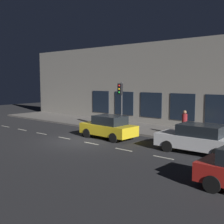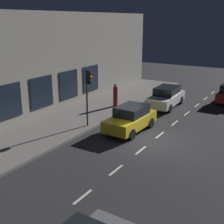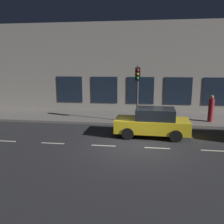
% 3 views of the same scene
% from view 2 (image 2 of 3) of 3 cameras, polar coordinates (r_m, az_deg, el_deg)
% --- Properties ---
extents(ground_plane, '(60.00, 60.00, 0.00)m').
position_cam_2_polar(ground_plane, '(17.83, 7.64, -5.31)').
color(ground_plane, '#28282B').
extents(sidewalk, '(4.50, 32.00, 0.15)m').
position_cam_2_polar(sidewalk, '(20.89, -8.23, -1.74)').
color(sidewalk, slate).
rests_on(sidewalk, ground).
extents(building_facade, '(0.65, 32.00, 7.25)m').
position_cam_2_polar(building_facade, '(21.75, -13.90, 8.28)').
color(building_facade, gray).
rests_on(building_facade, ground).
extents(lane_centre_line, '(0.12, 27.20, 0.01)m').
position_cam_2_polar(lane_centre_line, '(18.69, 8.88, -4.28)').
color(lane_centre_line, beige).
rests_on(lane_centre_line, ground).
extents(traffic_light, '(0.46, 0.32, 3.68)m').
position_cam_2_polar(traffic_light, '(18.97, -4.44, 5.10)').
color(traffic_light, '#424244').
rests_on(traffic_light, sidewalk).
extents(parked_car_0, '(1.95, 4.53, 1.58)m').
position_cam_2_polar(parked_car_0, '(24.66, 10.08, 2.80)').
color(parked_car_0, silver).
rests_on(parked_car_0, ground).
extents(parked_car_3, '(1.94, 4.04, 1.58)m').
position_cam_2_polar(parked_car_3, '(19.01, 3.50, -1.23)').
color(parked_car_3, gold).
rests_on(parked_car_3, ground).
extents(pedestrian_0, '(0.49, 0.49, 1.78)m').
position_cam_2_polar(pedestrian_0, '(23.86, 0.63, 3.06)').
color(pedestrian_0, maroon).
rests_on(pedestrian_0, sidewalk).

